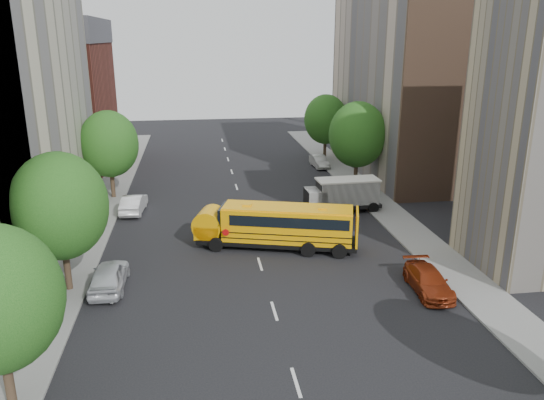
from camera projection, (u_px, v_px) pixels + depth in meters
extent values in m
plane|color=black|center=(256.00, 252.00, 35.02)|extent=(120.00, 120.00, 0.00)
cube|color=slate|center=(90.00, 233.00, 38.14)|extent=(3.00, 80.00, 0.12)
cube|color=slate|center=(395.00, 218.00, 41.33)|extent=(3.00, 80.00, 0.12)
cube|color=silver|center=(242.00, 206.00, 44.48)|extent=(0.15, 64.00, 0.01)
cube|color=maroon|center=(60.00, 106.00, 57.08)|extent=(10.00, 15.00, 13.00)
cube|color=#C0AA95|center=(408.00, 84.00, 53.78)|extent=(10.00, 22.00, 18.00)
cube|color=brown|center=(460.00, 96.00, 43.38)|extent=(10.10, 0.30, 18.00)
cylinder|color=yellow|center=(470.00, 1.00, 60.23)|extent=(1.00, 1.00, 35.00)
cylinder|color=#38281C|center=(9.00, 378.00, 19.86)|extent=(0.36, 0.36, 2.70)
cylinder|color=#38281C|center=(67.00, 267.00, 29.29)|extent=(0.36, 0.36, 2.88)
ellipsoid|color=#124513|center=(60.00, 206.00, 28.25)|extent=(5.12, 5.12, 5.89)
cylinder|color=#38281C|center=(113.00, 183.00, 46.32)|extent=(0.36, 0.36, 2.81)
ellipsoid|color=#124513|center=(109.00, 144.00, 45.31)|extent=(4.99, 4.99, 5.74)
cylinder|color=#38281C|center=(356.00, 173.00, 49.35)|extent=(0.36, 0.36, 2.95)
ellipsoid|color=#124513|center=(357.00, 135.00, 48.29)|extent=(5.25, 5.25, 6.04)
cylinder|color=#38281C|center=(325.00, 148.00, 60.73)|extent=(0.36, 0.36, 2.74)
ellipsoid|color=#124513|center=(326.00, 119.00, 59.74)|extent=(4.86, 4.86, 5.59)
cube|color=black|center=(277.00, 240.00, 35.59)|extent=(10.84, 5.30, 0.28)
cube|color=#FFAA05|center=(287.00, 224.00, 35.14)|extent=(8.83, 4.67, 2.17)
cube|color=#FFAA05|center=(214.00, 229.00, 36.01)|extent=(2.25, 2.57, 0.95)
cube|color=black|center=(228.00, 214.00, 35.54)|extent=(1.07, 2.22, 1.13)
cube|color=#FFAA05|center=(287.00, 208.00, 34.81)|extent=(8.78, 4.49, 0.13)
cube|color=black|center=(290.00, 217.00, 34.97)|extent=(8.12, 4.51, 0.71)
cube|color=black|center=(287.00, 234.00, 35.36)|extent=(8.85, 4.73, 0.06)
cube|color=black|center=(287.00, 229.00, 35.25)|extent=(8.85, 4.73, 0.06)
cube|color=#FFAA05|center=(352.00, 227.00, 34.56)|extent=(0.80, 2.31, 2.17)
cube|color=#FFAA05|center=(249.00, 205.00, 35.13)|extent=(0.70, 0.70, 0.09)
cube|color=#FFAA05|center=(320.00, 208.00, 34.49)|extent=(0.70, 0.70, 0.09)
cylinder|color=#FFAA05|center=(213.00, 223.00, 35.87)|extent=(2.52, 2.65, 1.99)
cylinder|color=red|center=(229.00, 232.00, 34.52)|extent=(0.46, 0.17, 0.47)
cylinder|color=black|center=(219.00, 245.00, 34.98)|extent=(0.99, 0.54, 0.95)
cylinder|color=black|center=(227.00, 232.00, 37.22)|extent=(0.99, 0.54, 0.95)
cylinder|color=black|center=(306.00, 249.00, 34.21)|extent=(0.99, 0.54, 0.95)
cylinder|color=black|center=(309.00, 236.00, 36.44)|extent=(0.99, 0.54, 0.95)
cylinder|color=black|center=(336.00, 251.00, 33.95)|extent=(0.99, 0.54, 0.95)
cylinder|color=black|center=(337.00, 238.00, 36.19)|extent=(0.99, 0.54, 0.95)
cube|color=black|center=(341.00, 205.00, 43.14)|extent=(6.34, 2.32, 0.31)
cube|color=white|center=(348.00, 191.00, 42.91)|extent=(4.88, 2.16, 1.88)
cube|color=white|center=(314.00, 197.00, 42.51)|extent=(1.54, 2.04, 1.25)
cube|color=silver|center=(348.00, 180.00, 42.61)|extent=(5.09, 2.28, 0.13)
cylinder|color=black|center=(317.00, 211.00, 41.78)|extent=(0.89, 0.29, 0.88)
cylinder|color=black|center=(310.00, 203.00, 43.75)|extent=(0.89, 0.29, 0.88)
cylinder|color=black|center=(347.00, 209.00, 42.22)|extent=(0.89, 0.29, 0.88)
cylinder|color=black|center=(339.00, 202.00, 44.18)|extent=(0.89, 0.29, 0.88)
cylinder|color=black|center=(375.00, 208.00, 42.62)|extent=(0.89, 0.29, 0.88)
cylinder|color=black|center=(366.00, 200.00, 44.58)|extent=(0.89, 0.29, 0.88)
imported|color=silver|center=(109.00, 276.00, 29.68)|extent=(1.93, 4.63, 1.57)
imported|color=silver|center=(134.00, 203.00, 42.75)|extent=(1.91, 4.59, 1.48)
imported|color=maroon|center=(428.00, 281.00, 29.40)|extent=(2.07, 4.57, 1.30)
imported|color=#383F63|center=(352.00, 191.00, 46.03)|extent=(1.93, 4.49, 1.51)
imported|color=#A6A6A1|center=(319.00, 161.00, 57.62)|extent=(1.57, 3.97, 1.29)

